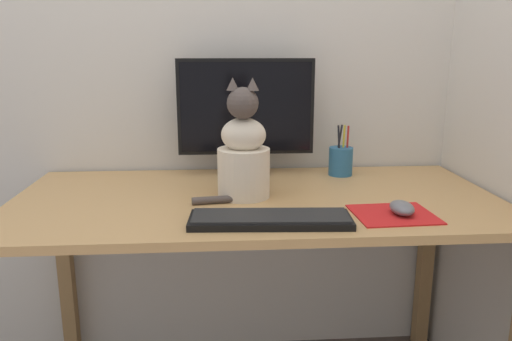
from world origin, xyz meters
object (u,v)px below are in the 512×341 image
at_px(computer_mouse_right, 402,208).
at_px(cat, 243,154).
at_px(monitor, 246,114).
at_px(keyboard, 270,219).
at_px(pen_cup, 341,161).

relative_size(computer_mouse_right, cat, 0.27).
bearing_deg(monitor, keyboard, -86.07).
bearing_deg(pen_cup, computer_mouse_right, -82.46).
bearing_deg(cat, computer_mouse_right, -14.09).
relative_size(monitor, keyboard, 1.12).
bearing_deg(monitor, computer_mouse_right, -50.24).
bearing_deg(pen_cup, monitor, 176.32).
height_order(cat, pen_cup, cat).
height_order(computer_mouse_right, pen_cup, pen_cup).
bearing_deg(computer_mouse_right, monitor, 129.76).
height_order(keyboard, cat, cat).
distance_m(keyboard, cat, 0.28).
distance_m(monitor, cat, 0.29).
xyz_separation_m(computer_mouse_right, pen_cup, (-0.06, 0.46, 0.03)).
height_order(monitor, keyboard, monitor).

